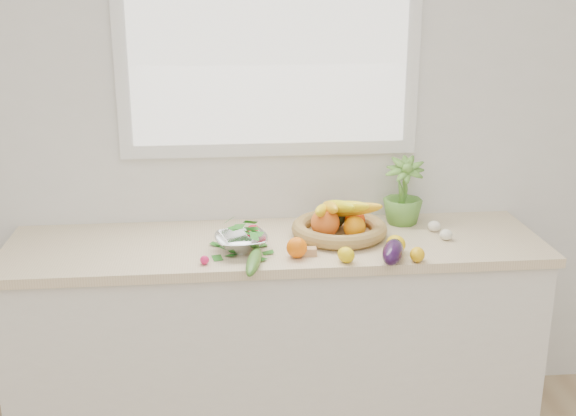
{
  "coord_description": "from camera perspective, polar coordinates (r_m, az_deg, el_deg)",
  "views": [
    {
      "loc": [
        -0.22,
        -0.87,
        1.95
      ],
      "look_at": [
        0.05,
        1.93,
        1.05
      ],
      "focal_mm": 45.0,
      "sensor_mm": 36.0,
      "label": 1
    }
  ],
  "objects": [
    {
      "name": "colander_with_spinach",
      "position": [
        2.89,
        -3.72,
        -2.39
      ],
      "size": [
        0.23,
        0.23,
        0.12
      ],
      "color": "silver",
      "rests_on": "countertop"
    },
    {
      "name": "apple",
      "position": [
        2.99,
        -2.75,
        -2.05
      ],
      "size": [
        0.08,
        0.08,
        0.08
      ],
      "primitive_type": "sphere",
      "rotation": [
        0.0,
        0.0,
        0.13
      ],
      "color": "red",
      "rests_on": "countertop"
    },
    {
      "name": "ginger",
      "position": [
        2.86,
        1.3,
        -3.47
      ],
      "size": [
        0.1,
        0.04,
        0.03
      ],
      "primitive_type": "cube",
      "rotation": [
        0.0,
        0.0,
        -0.02
      ],
      "color": "tan",
      "rests_on": "countertop"
    },
    {
      "name": "lemon_c",
      "position": [
        2.92,
        8.53,
        -2.82
      ],
      "size": [
        0.1,
        0.11,
        0.07
      ],
      "primitive_type": "ellipsoid",
      "rotation": [
        0.0,
        0.0,
        0.45
      ],
      "color": "yellow",
      "rests_on": "countertop"
    },
    {
      "name": "fruit_basket",
      "position": [
        3.06,
        4.01,
        -1.26
      ],
      "size": [
        0.52,
        0.52,
        0.2
      ],
      "color": "tan",
      "rests_on": "countertop"
    },
    {
      "name": "window_pane",
      "position": [
        3.1,
        -1.48,
        14.04
      ],
      "size": [
        1.18,
        0.01,
        0.98
      ],
      "primitive_type": "cube",
      "color": "white",
      "rests_on": "window_frame"
    },
    {
      "name": "lemon_a",
      "position": [
        2.8,
        4.61,
        -3.71
      ],
      "size": [
        0.09,
        0.1,
        0.06
      ],
      "primitive_type": "ellipsoid",
      "rotation": [
        0.0,
        0.0,
        0.49
      ],
      "color": "yellow",
      "rests_on": "countertop"
    },
    {
      "name": "garlic_a",
      "position": [
        3.04,
        2.53,
        -2.11
      ],
      "size": [
        0.05,
        0.05,
        0.04
      ],
      "primitive_type": "ellipsoid",
      "rotation": [
        0.0,
        0.0,
        -0.16
      ],
      "color": "silver",
      "rests_on": "countertop"
    },
    {
      "name": "potted_herb",
      "position": [
        3.24,
        9.09,
        1.22
      ],
      "size": [
        0.21,
        0.21,
        0.31
      ],
      "primitive_type": "imported",
      "rotation": [
        0.0,
        0.0,
        -0.24
      ],
      "color": "#589135",
      "rests_on": "countertop"
    },
    {
      "name": "orange_loose",
      "position": [
        2.83,
        0.7,
        -3.14
      ],
      "size": [
        0.1,
        0.1,
        0.08
      ],
      "primitive_type": "sphere",
      "rotation": [
        0.0,
        0.0,
        0.24
      ],
      "color": "orange",
      "rests_on": "countertop"
    },
    {
      "name": "back_wall",
      "position": [
        3.19,
        -1.47,
        6.88
      ],
      "size": [
        4.5,
        0.02,
        2.7
      ],
      "primitive_type": "cube",
      "color": "white",
      "rests_on": "ground"
    },
    {
      "name": "radish",
      "position": [
        2.79,
        -6.61,
        -4.11
      ],
      "size": [
        0.05,
        0.05,
        0.04
      ],
      "primitive_type": "sphere",
      "rotation": [
        0.0,
        0.0,
        0.37
      ],
      "color": "#DF1B5A",
      "rests_on": "countertop"
    },
    {
      "name": "garlic_c",
      "position": [
        3.1,
        12.38,
        -2.07
      ],
      "size": [
        0.07,
        0.07,
        0.05
      ],
      "primitive_type": "ellipsoid",
      "rotation": [
        0.0,
        0.0,
        0.31
      ],
      "color": "#EBE7CF",
      "rests_on": "countertop"
    },
    {
      "name": "eggplant",
      "position": [
        2.82,
        8.29,
        -3.46
      ],
      "size": [
        0.15,
        0.22,
        0.08
      ],
      "primitive_type": "ellipsoid",
      "rotation": [
        0.0,
        0.0,
        -0.35
      ],
      "color": "#250D31",
      "rests_on": "countertop"
    },
    {
      "name": "counter_cabinet",
      "position": [
        3.21,
        -0.94,
        -10.5
      ],
      "size": [
        2.2,
        0.58,
        0.86
      ],
      "primitive_type": "cube",
      "color": "silver",
      "rests_on": "ground"
    },
    {
      "name": "cucumber",
      "position": [
        2.74,
        -2.71,
        -4.23
      ],
      "size": [
        0.1,
        0.28,
        0.05
      ],
      "primitive_type": "ellipsoid",
      "rotation": [
        0.0,
        0.0,
        -0.18
      ],
      "color": "#315F1B",
      "rests_on": "countertop"
    },
    {
      "name": "window_frame",
      "position": [
        3.12,
        -1.5,
        14.06
      ],
      "size": [
        1.3,
        0.03,
        1.1
      ],
      "primitive_type": "cube",
      "color": "white",
      "rests_on": "back_wall"
    },
    {
      "name": "garlic_b",
      "position": [
        3.19,
        11.49,
        -1.41
      ],
      "size": [
        0.07,
        0.07,
        0.05
      ],
      "primitive_type": "ellipsoid",
      "rotation": [
        0.0,
        0.0,
        0.4
      ],
      "color": "white",
      "rests_on": "countertop"
    },
    {
      "name": "lemon_b",
      "position": [
        2.84,
        10.18,
        -3.64
      ],
      "size": [
        0.07,
        0.09,
        0.06
      ],
      "primitive_type": "ellipsoid",
      "rotation": [
        0.0,
        0.0,
        -0.27
      ],
      "color": "#F5B20D",
      "rests_on": "countertop"
    },
    {
      "name": "countertop",
      "position": [
        3.03,
        -0.98,
        -2.98
      ],
      "size": [
        2.24,
        0.62,
        0.04
      ],
      "primitive_type": "cube",
      "color": "beige",
      "rests_on": "counter_cabinet"
    }
  ]
}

